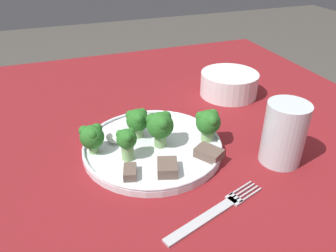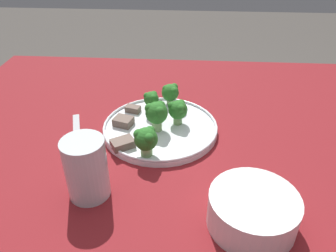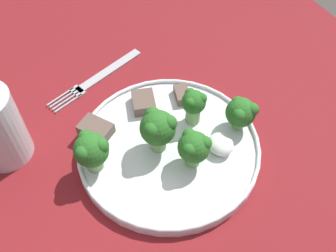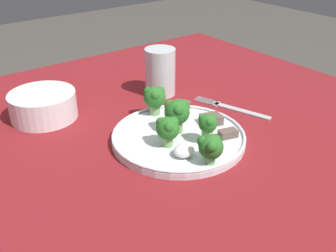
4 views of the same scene
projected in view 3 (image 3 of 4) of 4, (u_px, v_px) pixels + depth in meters
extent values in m
cube|color=maroon|center=(133.00, 184.00, 0.55)|extent=(1.13, 0.99, 0.03)
cylinder|color=brown|center=(200.00, 57.00, 1.23)|extent=(0.06, 0.06, 0.67)
cylinder|color=white|center=(169.00, 149.00, 0.56)|extent=(0.26, 0.26, 0.01)
torus|color=white|center=(169.00, 145.00, 0.55)|extent=(0.26, 0.26, 0.01)
cube|color=#B2B2B7|center=(109.00, 71.00, 0.66)|extent=(0.06, 0.13, 0.00)
cube|color=#B2B2B7|center=(78.00, 91.00, 0.63)|extent=(0.03, 0.02, 0.00)
cube|color=#B2B2B7|center=(61.00, 97.00, 0.63)|extent=(0.02, 0.05, 0.00)
cube|color=#B2B2B7|center=(63.00, 99.00, 0.62)|extent=(0.02, 0.05, 0.00)
cube|color=#B2B2B7|center=(66.00, 101.00, 0.62)|extent=(0.02, 0.05, 0.00)
cube|color=#B2B2B7|center=(69.00, 103.00, 0.62)|extent=(0.02, 0.05, 0.00)
cylinder|color=silver|center=(1.00, 138.00, 0.54)|extent=(0.06, 0.06, 0.06)
cylinder|color=#7FA866|center=(239.00, 124.00, 0.57)|extent=(0.02, 0.02, 0.02)
sphere|color=#286B23|center=(242.00, 114.00, 0.55)|extent=(0.04, 0.04, 0.04)
sphere|color=#286B23|center=(238.00, 103.00, 0.55)|extent=(0.02, 0.02, 0.02)
sphere|color=#286B23|center=(239.00, 115.00, 0.54)|extent=(0.02, 0.02, 0.02)
sphere|color=#286B23|center=(252.00, 110.00, 0.54)|extent=(0.02, 0.02, 0.02)
cylinder|color=#7FA866|center=(193.00, 158.00, 0.53)|extent=(0.02, 0.02, 0.02)
sphere|color=#286B23|center=(194.00, 147.00, 0.51)|extent=(0.04, 0.04, 0.04)
sphere|color=#286B23|center=(189.00, 136.00, 0.51)|extent=(0.02, 0.02, 0.02)
sphere|color=#286B23|center=(189.00, 150.00, 0.50)|extent=(0.02, 0.02, 0.02)
sphere|color=#286B23|center=(204.00, 143.00, 0.50)|extent=(0.02, 0.02, 0.02)
cylinder|color=#7FA866|center=(158.00, 141.00, 0.54)|extent=(0.02, 0.02, 0.03)
sphere|color=#286B23|center=(158.00, 128.00, 0.52)|extent=(0.05, 0.05, 0.05)
sphere|color=#286B23|center=(153.00, 115.00, 0.52)|extent=(0.02, 0.02, 0.02)
sphere|color=#286B23|center=(151.00, 130.00, 0.50)|extent=(0.02, 0.02, 0.02)
sphere|color=#286B23|center=(169.00, 123.00, 0.51)|extent=(0.02, 0.02, 0.02)
cylinder|color=#7FA866|center=(94.00, 161.00, 0.53)|extent=(0.02, 0.02, 0.02)
sphere|color=#286B23|center=(91.00, 150.00, 0.50)|extent=(0.05, 0.05, 0.05)
sphere|color=#286B23|center=(86.00, 137.00, 0.50)|extent=(0.02, 0.02, 0.02)
sphere|color=#286B23|center=(83.00, 153.00, 0.49)|extent=(0.02, 0.02, 0.02)
sphere|color=#286B23|center=(101.00, 146.00, 0.50)|extent=(0.02, 0.02, 0.02)
cylinder|color=#7FA866|center=(193.00, 114.00, 0.57)|extent=(0.02, 0.02, 0.03)
sphere|color=#286B23|center=(194.00, 102.00, 0.55)|extent=(0.03, 0.03, 0.03)
sphere|color=#286B23|center=(190.00, 93.00, 0.55)|extent=(0.02, 0.02, 0.02)
sphere|color=#286B23|center=(190.00, 103.00, 0.54)|extent=(0.02, 0.02, 0.02)
sphere|color=#286B23|center=(202.00, 98.00, 0.55)|extent=(0.02, 0.02, 0.02)
cube|color=brown|center=(182.00, 95.00, 0.61)|extent=(0.04, 0.03, 0.01)
cube|color=brown|center=(144.00, 102.00, 0.59)|extent=(0.05, 0.04, 0.02)
cube|color=brown|center=(96.00, 129.00, 0.56)|extent=(0.06, 0.05, 0.02)
ellipsoid|color=white|center=(221.00, 144.00, 0.54)|extent=(0.04, 0.03, 0.02)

